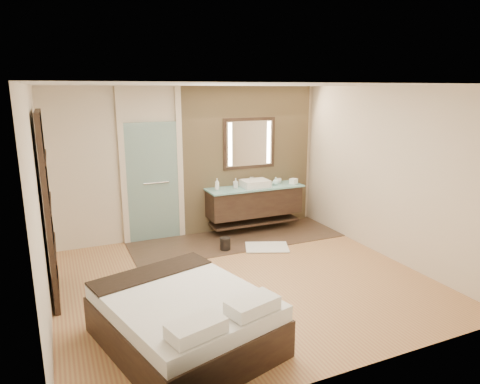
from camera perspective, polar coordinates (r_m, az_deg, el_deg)
name	(u,v)px	position (r m, az deg, el deg)	size (l,w,h in m)	color
floor	(243,280)	(6.21, 0.40, -11.68)	(5.00, 5.00, 0.00)	#A36644
tile_strip	(237,239)	(7.78, -0.41, -6.26)	(3.80, 1.30, 0.01)	#3C2F21
stone_wall	(248,159)	(8.19, 1.09, 4.46)	(2.60, 0.08, 2.70)	tan
vanity	(254,201)	(8.09, 1.94, -1.23)	(1.85, 0.55, 0.88)	black
mirror_unit	(249,143)	(8.09, 1.26, 6.50)	(1.06, 0.04, 0.96)	black
frosted_door	(152,177)	(7.64, -11.59, 1.94)	(1.10, 0.12, 2.70)	silver
shoji_partition	(48,206)	(5.90, -24.23, -1.77)	(0.06, 1.20, 2.40)	black
bed	(184,318)	(4.74, -7.42, -16.36)	(1.90, 2.16, 0.71)	black
bath_mat	(267,247)	(7.37, 3.60, -7.35)	(0.72, 0.50, 0.02)	silver
waste_bin	(225,244)	(7.24, -1.99, -6.94)	(0.18, 0.18, 0.22)	black
tissue_box	(294,181)	(8.31, 7.15, 1.44)	(0.12, 0.12, 0.10)	white
soap_bottle_a	(217,184)	(7.73, -3.08, 1.05)	(0.08, 0.08, 0.21)	white
soap_bottle_b	(236,183)	(7.88, -0.59, 1.18)	(0.08, 0.08, 0.18)	#B2B2B2
soap_bottle_c	(276,181)	(8.17, 4.78, 1.47)	(0.12, 0.12, 0.15)	silver
cup	(279,181)	(8.35, 5.17, 1.51)	(0.11, 0.11, 0.09)	white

